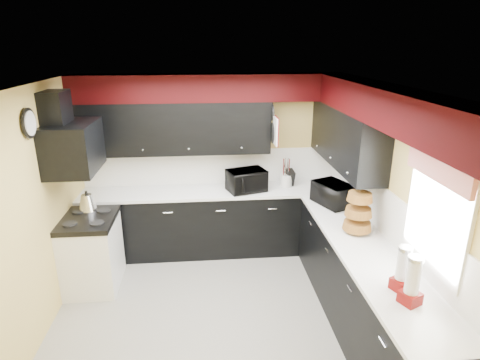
# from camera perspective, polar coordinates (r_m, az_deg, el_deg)

# --- Properties ---
(ground) EXTENTS (3.60, 3.60, 0.00)m
(ground) POSITION_cam_1_polar(r_m,az_deg,el_deg) (4.73, -3.16, -18.68)
(ground) COLOR gray
(ground) RESTS_ON ground
(wall_back) EXTENTS (3.60, 0.06, 2.50)m
(wall_back) POSITION_cam_1_polar(r_m,az_deg,el_deg) (5.78, -4.10, 2.50)
(wall_back) COLOR #E0C666
(wall_back) RESTS_ON ground
(wall_right) EXTENTS (0.06, 3.60, 2.50)m
(wall_right) POSITION_cam_1_polar(r_m,az_deg,el_deg) (4.50, 20.12, -3.54)
(wall_right) COLOR #E0C666
(wall_right) RESTS_ON ground
(wall_left) EXTENTS (0.06, 3.60, 2.50)m
(wall_left) POSITION_cam_1_polar(r_m,az_deg,el_deg) (4.42, -27.56, -5.01)
(wall_left) COLOR #E0C666
(wall_left) RESTS_ON ground
(ceiling) EXTENTS (3.60, 3.60, 0.06)m
(ceiling) POSITION_cam_1_polar(r_m,az_deg,el_deg) (3.76, -3.86, 13.05)
(ceiling) COLOR white
(ceiling) RESTS_ON wall_back
(cab_back) EXTENTS (3.60, 0.60, 0.90)m
(cab_back) POSITION_cam_1_polar(r_m,az_deg,el_deg) (5.78, -3.84, -5.97)
(cab_back) COLOR black
(cab_back) RESTS_ON ground
(cab_right) EXTENTS (0.60, 3.00, 0.90)m
(cab_right) POSITION_cam_1_polar(r_m,az_deg,el_deg) (4.51, 16.99, -14.66)
(cab_right) COLOR black
(cab_right) RESTS_ON ground
(counter_back) EXTENTS (3.62, 0.64, 0.04)m
(counter_back) POSITION_cam_1_polar(r_m,az_deg,el_deg) (5.60, -3.94, -1.61)
(counter_back) COLOR white
(counter_back) RESTS_ON cab_back
(counter_right) EXTENTS (0.64, 3.02, 0.04)m
(counter_right) POSITION_cam_1_polar(r_m,az_deg,el_deg) (4.27, 17.60, -9.38)
(counter_right) COLOR white
(counter_right) RESTS_ON cab_right
(splash_back) EXTENTS (3.60, 0.02, 0.50)m
(splash_back) POSITION_cam_1_polar(r_m,az_deg,el_deg) (5.79, -4.08, 1.91)
(splash_back) COLOR white
(splash_back) RESTS_ON counter_back
(splash_right) EXTENTS (0.02, 3.60, 0.50)m
(splash_right) POSITION_cam_1_polar(r_m,az_deg,el_deg) (4.52, 19.92, -4.26)
(splash_right) COLOR white
(splash_right) RESTS_ON counter_right
(upper_back) EXTENTS (2.60, 0.35, 0.70)m
(upper_back) POSITION_cam_1_polar(r_m,az_deg,el_deg) (5.49, -9.45, 7.33)
(upper_back) COLOR black
(upper_back) RESTS_ON wall_back
(upper_right) EXTENTS (0.35, 1.80, 0.70)m
(upper_right) POSITION_cam_1_polar(r_m,az_deg,el_deg) (5.07, 14.81, 5.99)
(upper_right) COLOR black
(upper_right) RESTS_ON wall_right
(soffit_back) EXTENTS (3.60, 0.36, 0.35)m
(soffit_back) POSITION_cam_1_polar(r_m,az_deg,el_deg) (5.39, -4.32, 12.97)
(soffit_back) COLOR black
(soffit_back) RESTS_ON wall_back
(soffit_right) EXTENTS (0.36, 3.24, 0.35)m
(soffit_right) POSITION_cam_1_polar(r_m,az_deg,el_deg) (3.99, 20.58, 9.72)
(soffit_right) COLOR black
(soffit_right) RESTS_ON wall_right
(stove) EXTENTS (0.60, 0.75, 0.86)m
(stove) POSITION_cam_1_polar(r_m,az_deg,el_deg) (5.31, -20.24, -9.86)
(stove) COLOR white
(stove) RESTS_ON ground
(cooktop) EXTENTS (0.62, 0.77, 0.06)m
(cooktop) POSITION_cam_1_polar(r_m,az_deg,el_deg) (5.11, -20.83, -5.32)
(cooktop) COLOR black
(cooktop) RESTS_ON stove
(hood) EXTENTS (0.50, 0.78, 0.55)m
(hood) POSITION_cam_1_polar(r_m,az_deg,el_deg) (4.85, -22.62, 4.33)
(hood) COLOR black
(hood) RESTS_ON wall_left
(hood_duct) EXTENTS (0.24, 0.40, 0.40)m
(hood_duct) POSITION_cam_1_polar(r_m,az_deg,el_deg) (4.81, -24.75, 9.08)
(hood_duct) COLOR black
(hood_duct) RESTS_ON wall_left
(window) EXTENTS (0.03, 0.86, 0.96)m
(window) POSITION_cam_1_polar(r_m,az_deg,el_deg) (3.66, 26.24, -4.51)
(window) COLOR white
(window) RESTS_ON wall_right
(valance) EXTENTS (0.04, 0.88, 0.20)m
(valance) POSITION_cam_1_polar(r_m,az_deg,el_deg) (3.50, 26.41, 1.45)
(valance) COLOR red
(valance) RESTS_ON wall_right
(pan_top) EXTENTS (0.03, 0.22, 0.40)m
(pan_top) POSITION_cam_1_polar(r_m,az_deg,el_deg) (5.44, 4.57, 9.57)
(pan_top) COLOR black
(pan_top) RESTS_ON upper_back
(pan_mid) EXTENTS (0.03, 0.28, 0.46)m
(pan_mid) POSITION_cam_1_polar(r_m,az_deg,el_deg) (5.36, 4.73, 6.70)
(pan_mid) COLOR black
(pan_mid) RESTS_ON upper_back
(pan_low) EXTENTS (0.03, 0.24, 0.42)m
(pan_low) POSITION_cam_1_polar(r_m,az_deg,el_deg) (5.62, 4.27, 6.97)
(pan_low) COLOR black
(pan_low) RESTS_ON upper_back
(cut_board) EXTENTS (0.03, 0.26, 0.35)m
(cut_board) POSITION_cam_1_polar(r_m,az_deg,el_deg) (5.24, 5.08, 6.96)
(cut_board) COLOR white
(cut_board) RESTS_ON upper_back
(baskets) EXTENTS (0.27, 0.27, 0.50)m
(baskets) POSITION_cam_1_polar(r_m,az_deg,el_deg) (4.46, 16.49, -4.33)
(baskets) COLOR brown
(baskets) RESTS_ON upper_right
(clock) EXTENTS (0.03, 0.30, 0.30)m
(clock) POSITION_cam_1_polar(r_m,az_deg,el_deg) (4.39, -27.82, 7.15)
(clock) COLOR black
(clock) RESTS_ON wall_left
(deco_plate) EXTENTS (0.03, 0.24, 0.24)m
(deco_plate) POSITION_cam_1_polar(r_m,az_deg,el_deg) (3.92, 23.49, 8.10)
(deco_plate) COLOR white
(deco_plate) RESTS_ON wall_right
(toaster_oven) EXTENTS (0.61, 0.55, 0.29)m
(toaster_oven) POSITION_cam_1_polar(r_m,az_deg,el_deg) (5.51, 0.97, -0.07)
(toaster_oven) COLOR black
(toaster_oven) RESTS_ON counter_back
(microwave) EXTENTS (0.51, 0.60, 0.28)m
(microwave) POSITION_cam_1_polar(r_m,az_deg,el_deg) (5.18, 13.12, -1.93)
(microwave) COLOR black
(microwave) RESTS_ON counter_right
(utensil_crock) EXTENTS (0.22, 0.22, 0.18)m
(utensil_crock) POSITION_cam_1_polar(r_m,az_deg,el_deg) (5.72, 6.54, -0.06)
(utensil_crock) COLOR silver
(utensil_crock) RESTS_ON counter_back
(knife_block) EXTENTS (0.13, 0.17, 0.23)m
(knife_block) POSITION_cam_1_polar(r_m,az_deg,el_deg) (5.75, 7.03, 0.31)
(knife_block) COLOR black
(knife_block) RESTS_ON counter_back
(kettle) EXTENTS (0.29, 0.29, 0.20)m
(kettle) POSITION_cam_1_polar(r_m,az_deg,el_deg) (5.29, -20.89, -2.96)
(kettle) COLOR silver
(kettle) RESTS_ON cooktop
(dispenser_a) EXTENTS (0.18, 0.18, 0.36)m
(dispenser_a) POSITION_cam_1_polar(r_m,az_deg,el_deg) (3.61, 22.09, -11.84)
(dispenser_a) COLOR #580D00
(dispenser_a) RESTS_ON counter_right
(dispenser_b) EXTENTS (0.19, 0.19, 0.38)m
(dispenser_b) POSITION_cam_1_polar(r_m,az_deg,el_deg) (3.46, 23.31, -13.19)
(dispenser_b) COLOR #6D1000
(dispenser_b) RESTS_ON counter_right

